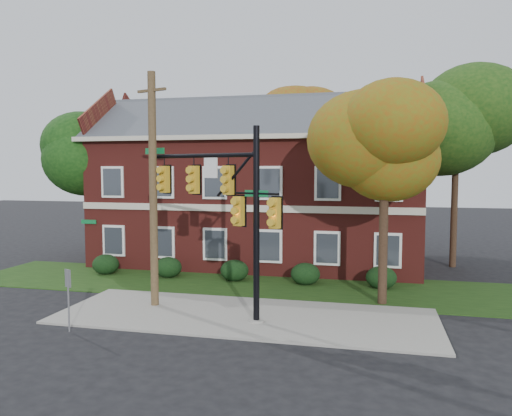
% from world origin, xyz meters
% --- Properties ---
extents(ground, '(120.00, 120.00, 0.00)m').
position_xyz_m(ground, '(0.00, 0.00, 0.00)').
color(ground, black).
rests_on(ground, ground).
extents(sidewalk, '(14.00, 5.00, 0.08)m').
position_xyz_m(sidewalk, '(0.00, 1.00, 0.04)').
color(sidewalk, gray).
rests_on(sidewalk, ground).
extents(grass_strip, '(30.00, 6.00, 0.04)m').
position_xyz_m(grass_strip, '(0.00, 6.00, 0.02)').
color(grass_strip, '#193811').
rests_on(grass_strip, ground).
extents(apartment_building, '(18.80, 8.80, 9.74)m').
position_xyz_m(apartment_building, '(-2.00, 11.95, 4.99)').
color(apartment_building, maroon).
rests_on(apartment_building, ground).
extents(hedge_far_left, '(1.40, 1.26, 1.05)m').
position_xyz_m(hedge_far_left, '(-9.00, 6.70, 0.53)').
color(hedge_far_left, black).
rests_on(hedge_far_left, ground).
extents(hedge_left, '(1.40, 1.26, 1.05)m').
position_xyz_m(hedge_left, '(-5.50, 6.70, 0.53)').
color(hedge_left, black).
rests_on(hedge_left, ground).
extents(hedge_center, '(1.40, 1.26, 1.05)m').
position_xyz_m(hedge_center, '(-2.00, 6.70, 0.53)').
color(hedge_center, black).
rests_on(hedge_center, ground).
extents(hedge_right, '(1.40, 1.26, 1.05)m').
position_xyz_m(hedge_right, '(1.50, 6.70, 0.53)').
color(hedge_right, black).
rests_on(hedge_right, ground).
extents(hedge_far_right, '(1.40, 1.26, 1.05)m').
position_xyz_m(hedge_far_right, '(5.00, 6.70, 0.53)').
color(hedge_far_right, black).
rests_on(hedge_far_right, ground).
extents(tree_near_right, '(4.50, 4.25, 8.58)m').
position_xyz_m(tree_near_right, '(5.22, 3.87, 6.67)').
color(tree_near_right, black).
rests_on(tree_near_right, ground).
extents(tree_left_rear, '(5.40, 5.10, 8.88)m').
position_xyz_m(tree_left_rear, '(-11.73, 10.84, 6.68)').
color(tree_left_rear, black).
rests_on(tree_left_rear, ground).
extents(tree_right_rear, '(6.30, 5.95, 10.62)m').
position_xyz_m(tree_right_rear, '(9.31, 12.81, 8.12)').
color(tree_right_rear, black).
rests_on(tree_right_rear, ground).
extents(tree_far_rear, '(6.84, 6.46, 11.52)m').
position_xyz_m(tree_far_rear, '(-0.66, 19.79, 8.84)').
color(tree_far_rear, black).
rests_on(tree_far_rear, ground).
extents(traffic_signal, '(5.96, 2.23, 6.99)m').
position_xyz_m(traffic_signal, '(-0.58, 0.72, 4.34)').
color(traffic_signal, gray).
rests_on(traffic_signal, ground).
extents(utility_pole, '(1.39, 0.57, 9.25)m').
position_xyz_m(utility_pole, '(-3.85, 1.54, 4.69)').
color(utility_pole, '#483821').
rests_on(utility_pole, ground).
extents(sign_post, '(0.30, 0.16, 2.14)m').
position_xyz_m(sign_post, '(-5.35, -2.00, 1.45)').
color(sign_post, slate).
rests_on(sign_post, ground).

